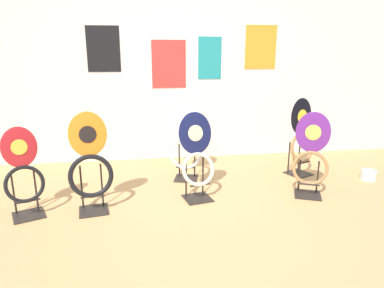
% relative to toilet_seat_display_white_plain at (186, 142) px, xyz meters
% --- Properties ---
extents(ground_plane, '(14.00, 14.00, 0.00)m').
position_rel_toilet_seat_display_white_plain_xyz_m(ground_plane, '(-0.05, -1.22, -0.47)').
color(ground_plane, tan).
extents(wall_back, '(8.00, 0.07, 2.60)m').
position_rel_toilet_seat_display_white_plain_xyz_m(wall_back, '(-0.05, 0.90, 0.83)').
color(wall_back, silver).
rests_on(wall_back, ground_plane).
extents(toilet_seat_display_white_plain, '(0.43, 0.35, 0.94)m').
position_rel_toilet_seat_display_white_plain_xyz_m(toilet_seat_display_white_plain, '(0.00, 0.00, 0.00)').
color(toilet_seat_display_white_plain, black).
rests_on(toilet_seat_display_white_plain, ground_plane).
extents(toilet_seat_display_orange_sun, '(0.44, 0.32, 1.00)m').
position_rel_toilet_seat_display_white_plain_xyz_m(toilet_seat_display_orange_sun, '(-1.03, -0.78, -0.01)').
color(toilet_seat_display_orange_sun, black).
rests_on(toilet_seat_display_orange_sun, ground_plane).
extents(toilet_seat_display_crimson_swirl, '(0.39, 0.37, 0.87)m').
position_rel_toilet_seat_display_white_plain_xyz_m(toilet_seat_display_crimson_swirl, '(-1.65, -0.78, -0.05)').
color(toilet_seat_display_crimson_swirl, black).
rests_on(toilet_seat_display_crimson_swirl, ground_plane).
extents(toilet_seat_display_navy_moon, '(0.40, 0.33, 0.93)m').
position_rel_toilet_seat_display_white_plain_xyz_m(toilet_seat_display_navy_moon, '(0.03, -0.62, -0.02)').
color(toilet_seat_display_navy_moon, black).
rests_on(toilet_seat_display_navy_moon, ground_plane).
extents(toilet_seat_display_jazz_black, '(0.41, 0.37, 0.98)m').
position_rel_toilet_seat_display_white_plain_xyz_m(toilet_seat_display_jazz_black, '(1.46, -0.06, 0.00)').
color(toilet_seat_display_jazz_black, black).
rests_on(toilet_seat_display_jazz_black, ground_plane).
extents(toilet_seat_display_purple_note, '(0.39, 0.37, 0.93)m').
position_rel_toilet_seat_display_white_plain_xyz_m(toilet_seat_display_purple_note, '(1.26, -0.72, -0.04)').
color(toilet_seat_display_purple_note, black).
rests_on(toilet_seat_display_purple_note, ground_plane).
extents(paint_can, '(0.19, 0.19, 0.13)m').
position_rel_toilet_seat_display_white_plain_xyz_m(paint_can, '(2.22, -0.39, -0.40)').
color(paint_can, silver).
rests_on(paint_can, ground_plane).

